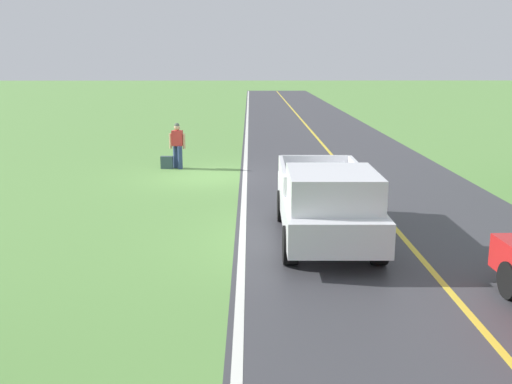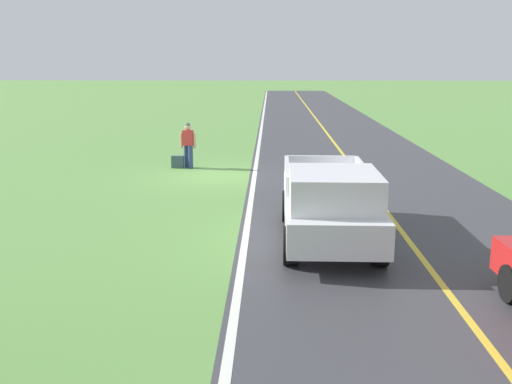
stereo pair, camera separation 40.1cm
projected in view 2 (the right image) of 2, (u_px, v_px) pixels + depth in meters
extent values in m
plane|color=#609347|center=(220.00, 176.00, 21.08)|extent=(200.00, 200.00, 0.00)
cube|color=#3D3D42|center=(360.00, 177.00, 20.96)|extent=(7.92, 120.00, 0.00)
cube|color=silver|center=(254.00, 176.00, 21.05)|extent=(0.16, 117.60, 0.00)
cube|color=gold|center=(360.00, 177.00, 20.96)|extent=(0.14, 117.60, 0.00)
cylinder|color=navy|center=(191.00, 157.00, 22.47)|extent=(0.18, 0.18, 0.88)
cylinder|color=navy|center=(186.00, 156.00, 22.73)|extent=(0.18, 0.18, 0.88)
cube|color=red|center=(188.00, 138.00, 22.44)|extent=(0.42, 0.29, 0.58)
sphere|color=tan|center=(188.00, 127.00, 22.35)|extent=(0.23, 0.23, 0.23)
sphere|color=#4C564C|center=(188.00, 125.00, 22.33)|extent=(0.20, 0.20, 0.20)
cube|color=black|center=(189.00, 136.00, 22.63)|extent=(0.33, 0.22, 0.44)
cylinder|color=tan|center=(195.00, 141.00, 22.42)|extent=(0.10, 0.10, 0.58)
cylinder|color=tan|center=(181.00, 141.00, 22.47)|extent=(0.10, 0.10, 0.58)
cube|color=#384C56|center=(178.00, 162.00, 22.63)|extent=(0.47, 0.23, 0.48)
cube|color=silver|center=(328.00, 208.00, 13.51)|extent=(2.07, 5.42, 0.70)
cube|color=silver|center=(334.00, 189.00, 12.20)|extent=(1.87, 2.18, 0.72)
cube|color=black|center=(334.00, 186.00, 12.18)|extent=(1.70, 1.32, 0.43)
cube|color=silver|center=(364.00, 175.00, 14.41)|extent=(0.14, 3.02, 0.45)
cube|color=silver|center=(287.00, 174.00, 14.48)|extent=(0.14, 3.02, 0.45)
cube|color=silver|center=(321.00, 164.00, 15.92)|extent=(1.84, 0.12, 0.45)
cylinder|color=black|center=(380.00, 246.00, 11.85)|extent=(0.31, 0.80, 0.80)
cylinder|color=black|center=(291.00, 245.00, 11.92)|extent=(0.31, 0.80, 0.80)
cylinder|color=black|center=(358.00, 207.00, 15.07)|extent=(0.31, 0.80, 0.80)
cylinder|color=black|center=(288.00, 206.00, 15.14)|extent=(0.31, 0.80, 0.80)
cylinder|color=black|center=(512.00, 284.00, 10.06)|extent=(0.26, 0.67, 0.66)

